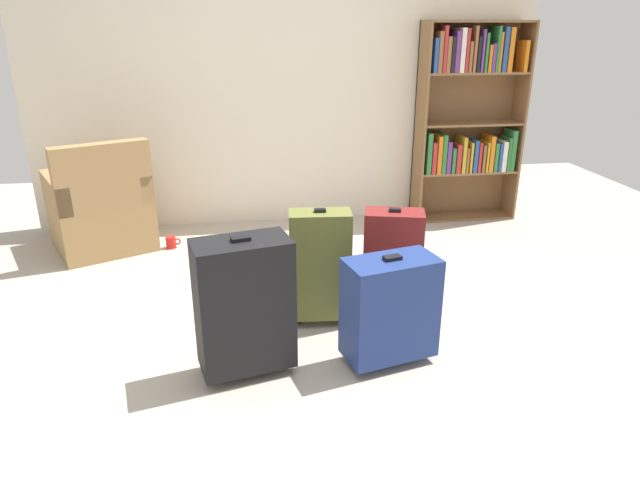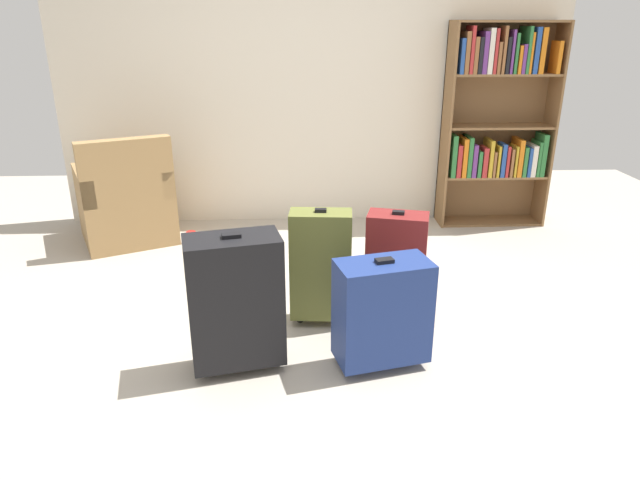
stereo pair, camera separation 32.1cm
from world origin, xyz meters
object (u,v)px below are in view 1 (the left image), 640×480
(bookshelf, at_px, (468,115))
(armchair, at_px, (101,211))
(suitcase_navy_blue, at_px, (390,308))
(suitcase_olive, at_px, (320,265))
(suitcase_black, at_px, (244,305))
(mug, at_px, (171,242))
(suitcase_dark_red, at_px, (392,260))

(bookshelf, distance_m, armchair, 3.24)
(suitcase_navy_blue, bearing_deg, suitcase_olive, 121.74)
(suitcase_olive, xyz_separation_m, suitcase_black, (-0.46, -0.47, 0.02))
(mug, distance_m, suitcase_navy_blue, 2.29)
(armchair, xyz_separation_m, mug, (0.53, -0.08, -0.27))
(suitcase_black, bearing_deg, bookshelf, 47.61)
(suitcase_olive, relative_size, suitcase_navy_blue, 1.18)
(suitcase_black, bearing_deg, armchair, 119.46)
(armchair, distance_m, suitcase_black, 2.22)
(bookshelf, xyz_separation_m, suitcase_navy_blue, (-1.31, -2.28, -0.63))
(mug, bearing_deg, suitcase_dark_red, -41.90)
(armchair, distance_m, suitcase_navy_blue, 2.68)
(suitcase_dark_red, bearing_deg, armchair, 144.95)
(bookshelf, relative_size, armchair, 1.87)
(suitcase_navy_blue, relative_size, suitcase_black, 0.81)
(suitcase_olive, bearing_deg, suitcase_dark_red, 7.00)
(armchair, relative_size, suitcase_black, 1.23)
(bookshelf, bearing_deg, suitcase_olive, -131.85)
(bookshelf, height_order, suitcase_black, bookshelf)
(bookshelf, relative_size, suitcase_dark_red, 2.53)
(armchair, height_order, suitcase_black, armchair)
(mug, xyz_separation_m, suitcase_dark_red, (1.48, -1.32, 0.31))
(suitcase_olive, height_order, suitcase_dark_red, suitcase_olive)
(suitcase_olive, bearing_deg, armchair, 136.60)
(bookshelf, bearing_deg, suitcase_navy_blue, -119.95)
(suitcase_black, bearing_deg, suitcase_dark_red, 29.77)
(suitcase_olive, relative_size, suitcase_black, 0.96)
(suitcase_olive, relative_size, suitcase_dark_red, 1.06)
(bookshelf, distance_m, suitcase_black, 3.11)
(suitcase_navy_blue, bearing_deg, suitcase_dark_red, 73.31)
(armchair, height_order, suitcase_olive, armchair)
(bookshelf, height_order, armchair, bookshelf)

